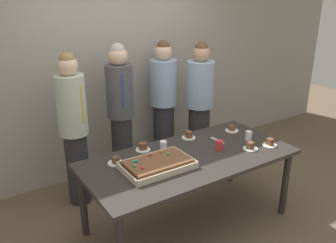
{
  "coord_description": "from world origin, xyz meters",
  "views": [
    {
      "loc": [
        -1.88,
        -2.5,
        2.33
      ],
      "look_at": [
        -0.15,
        0.15,
        1.13
      ],
      "focal_mm": 38.02,
      "sensor_mm": 36.0,
      "label": 1
    }
  ],
  "objects": [
    {
      "name": "ground_plane",
      "position": [
        0.0,
        0.0,
        0.0
      ],
      "size": [
        12.0,
        12.0,
        0.0
      ],
      "primitive_type": "plane",
      "color": "brown"
    },
    {
      "name": "interior_back_panel",
      "position": [
        0.0,
        1.6,
        1.5
      ],
      "size": [
        8.0,
        0.12,
        3.0
      ],
      "primitive_type": "cube",
      "color": "#9E998E",
      "rests_on": "ground_plane"
    },
    {
      "name": "party_table",
      "position": [
        0.0,
        0.0,
        0.7
      ],
      "size": [
        2.09,
        1.0,
        0.78
      ],
      "color": "#2D2826",
      "rests_on": "ground_plane"
    },
    {
      "name": "sheet_cake",
      "position": [
        -0.39,
        -0.03,
        0.81
      ],
      "size": [
        0.64,
        0.41,
        0.1
      ],
      "color": "beige",
      "rests_on": "party_table"
    },
    {
      "name": "plated_slice_near_left",
      "position": [
        0.79,
        0.26,
        0.8
      ],
      "size": [
        0.15,
        0.15,
        0.07
      ],
      "color": "white",
      "rests_on": "party_table"
    },
    {
      "name": "plated_slice_near_right",
      "position": [
        0.61,
        -0.21,
        0.8
      ],
      "size": [
        0.15,
        0.15,
        0.08
      ],
      "color": "white",
      "rests_on": "party_table"
    },
    {
      "name": "plated_slice_far_left",
      "position": [
        0.85,
        -0.25,
        0.8
      ],
      "size": [
        0.15,
        0.15,
        0.08
      ],
      "color": "white",
      "rests_on": "party_table"
    },
    {
      "name": "plated_slice_far_right",
      "position": [
        0.26,
        0.37,
        0.8
      ],
      "size": [
        0.15,
        0.15,
        0.08
      ],
      "color": "white",
      "rests_on": "party_table"
    },
    {
      "name": "plated_slice_center_front",
      "position": [
        -0.31,
        0.37,
        0.8
      ],
      "size": [
        0.15,
        0.15,
        0.08
      ],
      "color": "white",
      "rests_on": "party_table"
    },
    {
      "name": "plated_slice_center_back",
      "position": [
        -0.67,
        0.26,
        0.8
      ],
      "size": [
        0.15,
        0.15,
        0.07
      ],
      "color": "white",
      "rests_on": "party_table"
    },
    {
      "name": "drink_cup_nearest",
      "position": [
        0.34,
        -0.04,
        0.83
      ],
      "size": [
        0.07,
        0.07,
        0.1
      ],
      "primitive_type": "cylinder",
      "color": "red",
      "rests_on": "party_table"
    },
    {
      "name": "drink_cup_middle",
      "position": [
        -0.14,
        0.26,
        0.83
      ],
      "size": [
        0.07,
        0.07,
        0.1
      ],
      "primitive_type": "cylinder",
      "color": "white",
      "rests_on": "party_table"
    },
    {
      "name": "drink_cup_far_end",
      "position": [
        0.77,
        -0.02,
        0.83
      ],
      "size": [
        0.07,
        0.07,
        0.1
      ],
      "primitive_type": "cylinder",
      "color": "white",
      "rests_on": "party_table"
    },
    {
      "name": "cake_server_utensil",
      "position": [
        0.47,
        0.14,
        0.78
      ],
      "size": [
        0.03,
        0.2,
        0.01
      ],
      "primitive_type": "cube",
      "color": "silver",
      "rests_on": "party_table"
    },
    {
      "name": "person_serving_front",
      "position": [
        -0.8,
        1.02,
        0.91
      ],
      "size": [
        0.31,
        0.31,
        1.72
      ],
      "rotation": [
        0.0,
        0.0,
        -1.2
      ],
      "color": "#28282D",
      "rests_on": "ground_plane"
    },
    {
      "name": "person_green_shirt_behind",
      "position": [
        0.48,
        1.24,
        0.89
      ],
      "size": [
        0.34,
        0.34,
        1.71
      ],
      "rotation": [
        0.0,
        0.0,
        -2.17
      ],
      "color": "#28282D",
      "rests_on": "ground_plane"
    },
    {
      "name": "person_striped_tie_right",
      "position": [
        -0.19,
        1.12,
        0.93
      ],
      "size": [
        0.31,
        0.31,
        1.75
      ],
      "rotation": [
        0.0,
        0.0,
        -1.74
      ],
      "color": "#28282D",
      "rests_on": "ground_plane"
    },
    {
      "name": "person_far_right_suit",
      "position": [
        0.86,
        0.95,
        0.88
      ],
      "size": [
        0.35,
        0.35,
        1.7
      ],
      "rotation": [
        0.0,
        0.0,
        -2.47
      ],
      "color": "#28282D",
      "rests_on": "ground_plane"
    }
  ]
}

